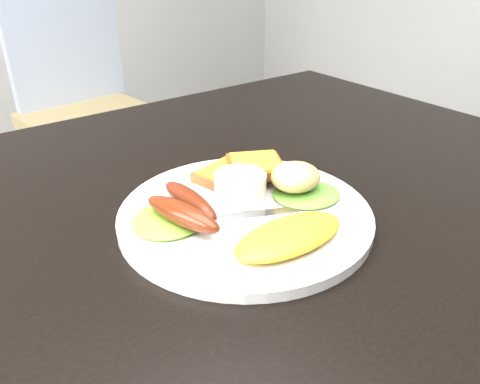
{
  "coord_description": "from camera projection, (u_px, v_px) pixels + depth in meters",
  "views": [
    {
      "loc": [
        -0.26,
        -0.45,
        1.04
      ],
      "look_at": [
        0.03,
        -0.06,
        0.78
      ],
      "focal_mm": 35.0,
      "sensor_mm": 36.0,
      "label": 1
    }
  ],
  "objects": [
    {
      "name": "dining_table",
      "position": [
        192.0,
        216.0,
        0.6
      ],
      "size": [
        1.2,
        0.8,
        0.04
      ],
      "primitive_type": "cube",
      "color": "black",
      "rests_on": "ground"
    },
    {
      "name": "dining_chair",
      "position": [
        94.0,
        121.0,
        1.74
      ],
      "size": [
        0.49,
        0.49,
        0.05
      ],
      "primitive_type": "cube",
      "rotation": [
        0.0,
        0.0,
        0.13
      ],
      "color": "tan",
      "rests_on": "ground"
    },
    {
      "name": "person",
      "position": [
        73.0,
        115.0,
        0.91
      ],
      "size": [
        0.62,
        0.52,
        1.48
      ],
      "primitive_type": "imported",
      "rotation": [
        0.0,
        0.0,
        3.49
      ],
      "color": "#25458B",
      "rests_on": "ground"
    },
    {
      "name": "plate",
      "position": [
        245.0,
        215.0,
        0.55
      ],
      "size": [
        0.3,
        0.3,
        0.01
      ],
      "primitive_type": "cylinder",
      "color": "white",
      "rests_on": "dining_table"
    },
    {
      "name": "lettuce_left",
      "position": [
        170.0,
        218.0,
        0.52
      ],
      "size": [
        0.12,
        0.11,
        0.01
      ],
      "primitive_type": "ellipsoid",
      "rotation": [
        0.0,
        0.0,
        0.43
      ],
      "color": "#6EA427",
      "rests_on": "plate"
    },
    {
      "name": "lettuce_right",
      "position": [
        306.0,
        194.0,
        0.57
      ],
      "size": [
        0.1,
        0.1,
        0.01
      ],
      "primitive_type": "ellipsoid",
      "rotation": [
        0.0,
        0.0,
        -0.31
      ],
      "color": "#56912B",
      "rests_on": "plate"
    },
    {
      "name": "omelette",
      "position": [
        289.0,
        236.0,
        0.48
      ],
      "size": [
        0.14,
        0.07,
        0.02
      ],
      "primitive_type": "ellipsoid",
      "rotation": [
        0.0,
        0.0,
        -0.02
      ],
      "color": "#FEB53D",
      "rests_on": "plate"
    },
    {
      "name": "sausage_a",
      "position": [
        182.0,
        214.0,
        0.5
      ],
      "size": [
        0.05,
        0.11,
        0.03
      ],
      "primitive_type": "ellipsoid",
      "rotation": [
        0.0,
        0.0,
        0.26
      ],
      "color": "#692E0F",
      "rests_on": "lettuce_left"
    },
    {
      "name": "sausage_b",
      "position": [
        190.0,
        201.0,
        0.53
      ],
      "size": [
        0.03,
        0.1,
        0.03
      ],
      "primitive_type": "ellipsoid",
      "rotation": [
        0.0,
        0.0,
        -0.0
      ],
      "color": "#5A270F",
      "rests_on": "lettuce_left"
    },
    {
      "name": "ramekin",
      "position": [
        240.0,
        188.0,
        0.56
      ],
      "size": [
        0.07,
        0.07,
        0.04
      ],
      "primitive_type": "cylinder",
      "rotation": [
        0.0,
        0.0,
        -0.07
      ],
      "color": "white",
      "rests_on": "plate"
    },
    {
      "name": "toast_a",
      "position": [
        235.0,
        176.0,
        0.61
      ],
      "size": [
        0.1,
        0.1,
        0.01
      ],
      "primitive_type": "cube",
      "rotation": [
        0.0,
        0.0,
        0.24
      ],
      "color": "brown",
      "rests_on": "plate"
    },
    {
      "name": "toast_b",
      "position": [
        256.0,
        166.0,
        0.61
      ],
      "size": [
        0.09,
        0.09,
        0.01
      ],
      "primitive_type": "cube",
      "rotation": [
        0.0,
        0.0,
        -0.48
      ],
      "color": "brown",
      "rests_on": "toast_a"
    },
    {
      "name": "potato_salad",
      "position": [
        295.0,
        177.0,
        0.57
      ],
      "size": [
        0.06,
        0.06,
        0.03
      ],
      "primitive_type": "ellipsoid",
      "rotation": [
        0.0,
        0.0,
        -0.03
      ],
      "color": "beige",
      "rests_on": "lettuce_right"
    },
    {
      "name": "fork",
      "position": [
        221.0,
        220.0,
        0.53
      ],
      "size": [
        0.17,
        0.09,
        0.0
      ],
      "primitive_type": "cube",
      "rotation": [
        0.0,
        0.0,
        -0.42
      ],
      "color": "#ADAFB7",
      "rests_on": "plate"
    }
  ]
}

